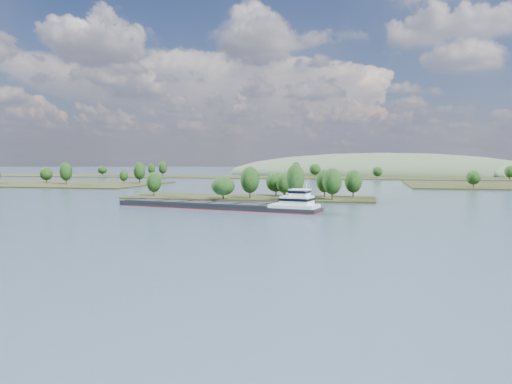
# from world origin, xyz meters

# --- Properties ---
(ground) EXTENTS (1800.00, 1800.00, 0.00)m
(ground) POSITION_xyz_m (0.00, 120.00, 0.00)
(ground) COLOR #344959
(ground) RESTS_ON ground
(tree_island) EXTENTS (100.00, 32.61, 14.72)m
(tree_island) POSITION_xyz_m (7.10, 178.59, 3.92)
(tree_island) COLOR black
(tree_island) RESTS_ON ground
(back_shoreline) EXTENTS (900.00, 60.00, 15.46)m
(back_shoreline) POSITION_xyz_m (8.96, 399.71, 0.71)
(back_shoreline) COLOR black
(back_shoreline) RESTS_ON ground
(hill_west) EXTENTS (320.00, 160.00, 44.00)m
(hill_west) POSITION_xyz_m (60.00, 500.00, 0.00)
(hill_west) COLOR #3C4F36
(hill_west) RESTS_ON ground
(cargo_barge) EXTENTS (71.06, 23.45, 9.59)m
(cargo_barge) POSITION_xyz_m (3.60, 135.97, 1.21)
(cargo_barge) COLOR black
(cargo_barge) RESTS_ON ground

